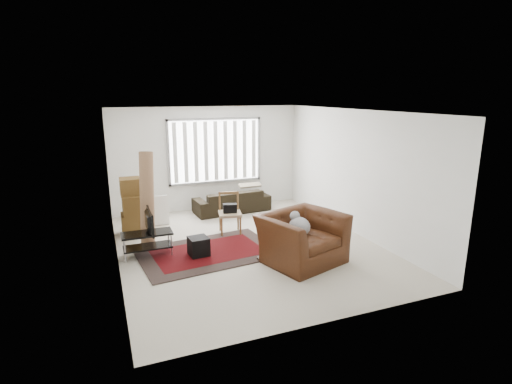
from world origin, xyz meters
The scene contains 11 objects.
room centered at (0.03, 0.51, 1.76)m, with size 6.00×6.02×2.71m.
persian_rug centered at (-0.84, -0.04, 0.01)m, with size 2.79×2.02×0.02m.
tv_stand centered at (-1.95, 0.23, 0.34)m, with size 0.94×0.42×0.47m.
tv centered at (-1.95, 0.23, 0.69)m, with size 0.76×0.10×0.44m, color black.
subwoofer centered at (-1.05, -0.12, 0.20)m, with size 0.35×0.35×0.35m, color black.
moving_boxes centered at (-2.08, 1.62, 0.58)m, with size 0.51×0.47×1.26m.
white_flatpack centered at (-1.51, 2.06, 0.35)m, with size 0.54×0.08×0.69m, color silver.
rolled_rug centered at (-1.83, 0.93, 0.95)m, with size 0.28×0.28×1.89m, color brown.
sofa centered at (0.47, 2.45, 0.38)m, with size 1.96×0.85×0.75m, color black.
side_chair centered at (-0.09, 0.90, 0.50)m, with size 0.57×0.57×0.90m.
armchair centered at (0.66, -1.06, 0.52)m, with size 1.69×1.57×1.03m.
Camera 1 is at (-2.65, -7.14, 3.03)m, focal length 28.00 mm.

